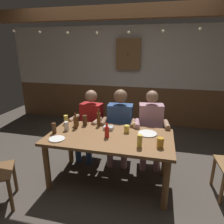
{
  "coord_description": "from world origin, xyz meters",
  "views": [
    {
      "loc": [
        0.63,
        -2.36,
        1.86
      ],
      "look_at": [
        0.0,
        0.23,
        1.02
      ],
      "focal_mm": 32.39,
      "sensor_mm": 36.0,
      "label": 1
    }
  ],
  "objects_px": {
    "person_2": "(151,125)",
    "bottle_0": "(107,132)",
    "pint_glass_6": "(66,120)",
    "bottle_1": "(76,122)",
    "wall_dart_cabinet": "(128,54)",
    "plate_0": "(148,134)",
    "pint_glass_1": "(127,129)",
    "person_0": "(90,121)",
    "pint_glass_0": "(140,141)",
    "pint_glass_3": "(76,121)",
    "plate_1": "(57,139)",
    "table_candle": "(134,125)",
    "dining_table": "(109,143)",
    "condiment_caddy": "(108,128)",
    "pint_glass_4": "(160,143)",
    "pint_glass_5": "(54,128)",
    "pint_glass_7": "(85,120)",
    "bottle_2": "(99,119)",
    "pint_glass_2": "(66,126)",
    "person_1": "(120,122)"
  },
  "relations": [
    {
      "from": "dining_table",
      "to": "bottle_0",
      "type": "xyz_separation_m",
      "value": [
        -0.02,
        -0.05,
        0.18
      ]
    },
    {
      "from": "pint_glass_1",
      "to": "pint_glass_6",
      "type": "relative_size",
      "value": 0.75
    },
    {
      "from": "bottle_2",
      "to": "pint_glass_1",
      "type": "xyz_separation_m",
      "value": [
        0.46,
        -0.15,
        -0.06
      ]
    },
    {
      "from": "table_candle",
      "to": "pint_glass_7",
      "type": "height_order",
      "value": "pint_glass_7"
    },
    {
      "from": "plate_1",
      "to": "wall_dart_cabinet",
      "type": "relative_size",
      "value": 0.3
    },
    {
      "from": "person_0",
      "to": "condiment_caddy",
      "type": "relative_size",
      "value": 8.44
    },
    {
      "from": "pint_glass_3",
      "to": "bottle_0",
      "type": "bearing_deg",
      "value": -27.7
    },
    {
      "from": "bottle_1",
      "to": "person_1",
      "type": "bearing_deg",
      "value": 42.91
    },
    {
      "from": "person_0",
      "to": "table_candle",
      "type": "bearing_deg",
      "value": 167.43
    },
    {
      "from": "dining_table",
      "to": "person_1",
      "type": "height_order",
      "value": "person_1"
    },
    {
      "from": "person_0",
      "to": "wall_dart_cabinet",
      "type": "distance_m",
      "value": 2.08
    },
    {
      "from": "pint_glass_0",
      "to": "pint_glass_3",
      "type": "bearing_deg",
      "value": 154.83
    },
    {
      "from": "pint_glass_0",
      "to": "pint_glass_1",
      "type": "height_order",
      "value": "pint_glass_0"
    },
    {
      "from": "pint_glass_1",
      "to": "pint_glass_6",
      "type": "bearing_deg",
      "value": 173.75
    },
    {
      "from": "dining_table",
      "to": "pint_glass_3",
      "type": "bearing_deg",
      "value": 157.03
    },
    {
      "from": "pint_glass_5",
      "to": "plate_1",
      "type": "bearing_deg",
      "value": -53.19
    },
    {
      "from": "pint_glass_3",
      "to": "plate_1",
      "type": "bearing_deg",
      "value": -95.3
    },
    {
      "from": "person_0",
      "to": "pint_glass_2",
      "type": "height_order",
      "value": "person_0"
    },
    {
      "from": "pint_glass_1",
      "to": "pint_glass_5",
      "type": "distance_m",
      "value": 1.02
    },
    {
      "from": "dining_table",
      "to": "person_0",
      "type": "bearing_deg",
      "value": 128.16
    },
    {
      "from": "bottle_0",
      "to": "wall_dart_cabinet",
      "type": "relative_size",
      "value": 0.28
    },
    {
      "from": "plate_0",
      "to": "pint_glass_7",
      "type": "relative_size",
      "value": 1.63
    },
    {
      "from": "bottle_0",
      "to": "pint_glass_7",
      "type": "distance_m",
      "value": 0.56
    },
    {
      "from": "dining_table",
      "to": "bottle_2",
      "type": "relative_size",
      "value": 6.46
    },
    {
      "from": "pint_glass_4",
      "to": "wall_dart_cabinet",
      "type": "distance_m",
      "value": 2.87
    },
    {
      "from": "plate_0",
      "to": "person_0",
      "type": "bearing_deg",
      "value": 154.89
    },
    {
      "from": "bottle_2",
      "to": "pint_glass_7",
      "type": "relative_size",
      "value": 1.66
    },
    {
      "from": "wall_dart_cabinet",
      "to": "person_0",
      "type": "bearing_deg",
      "value": -101.77
    },
    {
      "from": "pint_glass_6",
      "to": "bottle_1",
      "type": "bearing_deg",
      "value": -30.75
    },
    {
      "from": "person_2",
      "to": "plate_0",
      "type": "xyz_separation_m",
      "value": [
        -0.02,
        -0.49,
        0.06
      ]
    },
    {
      "from": "table_candle",
      "to": "plate_1",
      "type": "relative_size",
      "value": 0.38
    },
    {
      "from": "condiment_caddy",
      "to": "pint_glass_4",
      "type": "height_order",
      "value": "pint_glass_4"
    },
    {
      "from": "plate_0",
      "to": "pint_glass_0",
      "type": "xyz_separation_m",
      "value": [
        -0.07,
        -0.41,
        0.07
      ]
    },
    {
      "from": "condiment_caddy",
      "to": "pint_glass_1",
      "type": "height_order",
      "value": "pint_glass_1"
    },
    {
      "from": "table_candle",
      "to": "plate_0",
      "type": "relative_size",
      "value": 0.31
    },
    {
      "from": "table_candle",
      "to": "bottle_0",
      "type": "xyz_separation_m",
      "value": [
        -0.31,
        -0.42,
        0.04
      ]
    },
    {
      "from": "pint_glass_4",
      "to": "pint_glass_7",
      "type": "relative_size",
      "value": 0.77
    },
    {
      "from": "person_0",
      "to": "pint_glass_5",
      "type": "bearing_deg",
      "value": 78.22
    },
    {
      "from": "dining_table",
      "to": "wall_dart_cabinet",
      "type": "height_order",
      "value": "wall_dart_cabinet"
    },
    {
      "from": "person_2",
      "to": "pint_glass_5",
      "type": "height_order",
      "value": "person_2"
    },
    {
      "from": "person_2",
      "to": "bottle_0",
      "type": "height_order",
      "value": "person_2"
    },
    {
      "from": "bottle_0",
      "to": "table_candle",
      "type": "bearing_deg",
      "value": 53.76
    },
    {
      "from": "plate_1",
      "to": "pint_glass_1",
      "type": "height_order",
      "value": "pint_glass_1"
    },
    {
      "from": "bottle_2",
      "to": "wall_dart_cabinet",
      "type": "xyz_separation_m",
      "value": [
        0.1,
        2.08,
        0.89
      ]
    },
    {
      "from": "dining_table",
      "to": "plate_0",
      "type": "height_order",
      "value": "plate_0"
    },
    {
      "from": "person_0",
      "to": "wall_dart_cabinet",
      "type": "bearing_deg",
      "value": -94.91
    },
    {
      "from": "dining_table",
      "to": "bottle_1",
      "type": "distance_m",
      "value": 0.61
    },
    {
      "from": "plate_0",
      "to": "bottle_1",
      "type": "bearing_deg",
      "value": -178.36
    },
    {
      "from": "condiment_caddy",
      "to": "bottle_0",
      "type": "relative_size",
      "value": 0.7
    },
    {
      "from": "plate_0",
      "to": "pint_glass_1",
      "type": "xyz_separation_m",
      "value": [
        -0.29,
        -0.01,
        0.04
      ]
    }
  ]
}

